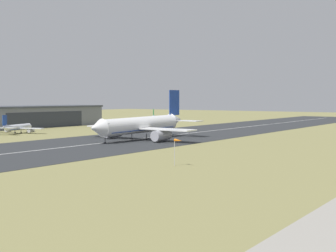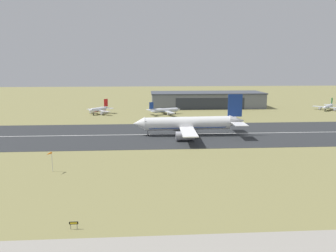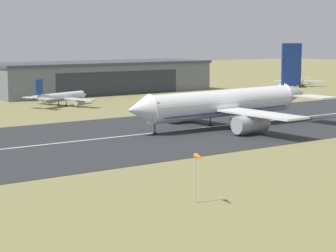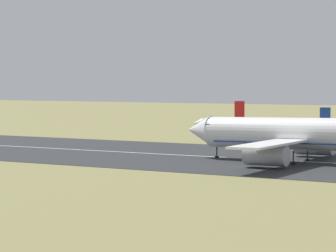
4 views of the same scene
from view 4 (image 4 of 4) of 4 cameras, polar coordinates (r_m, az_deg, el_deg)
The scene contains 5 objects.
ground_plane at distance 99.78m, azimuth -4.68°, elevation -5.43°, with size 757.39×757.39×0.00m, color olive.
runway_strip at distance 151.14m, azimuth 7.80°, elevation -2.45°, with size 517.39×52.94×0.06m, color #2B2D30.
runway_centreline at distance 151.13m, azimuth 7.80°, elevation -2.44°, with size 465.65×0.70×0.01m, color silver.
airplane_landing at distance 146.25m, azimuth 9.74°, elevation -0.63°, with size 49.76×47.00×18.21m.
airplane_parked_west at distance 225.10m, azimuth 3.73°, elevation 0.19°, with size 18.04×17.32×9.15m.
Camera 4 is at (55.34, -23.43, 15.16)m, focal length 85.00 mm.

